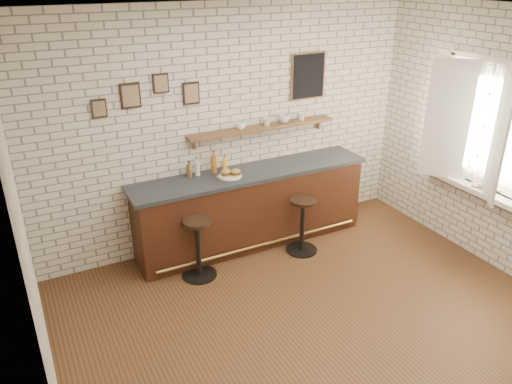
% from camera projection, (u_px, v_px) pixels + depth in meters
% --- Properties ---
extents(ground, '(5.00, 5.00, 0.00)m').
position_uv_depth(ground, '(314.00, 318.00, 5.20)').
color(ground, brown).
rests_on(ground, ground).
extents(bar_counter, '(3.10, 0.65, 1.01)m').
position_uv_depth(bar_counter, '(251.00, 207.00, 6.42)').
color(bar_counter, '#3F1E10').
rests_on(bar_counter, ground).
extents(sandwich_plate, '(0.28, 0.28, 0.01)m').
position_uv_depth(sandwich_plate, '(230.00, 176.00, 6.05)').
color(sandwich_plate, white).
rests_on(sandwich_plate, bar_counter).
extents(ciabatta_sandwich, '(0.24, 0.16, 0.08)m').
position_uv_depth(ciabatta_sandwich, '(231.00, 172.00, 6.04)').
color(ciabatta_sandwich, tan).
rests_on(ciabatta_sandwich, sandwich_plate).
extents(potato_chips, '(0.26, 0.16, 0.00)m').
position_uv_depth(potato_chips, '(229.00, 176.00, 6.04)').
color(potato_chips, '#E1B54F').
rests_on(potato_chips, sandwich_plate).
extents(bitters_bottle_brown, '(0.06, 0.06, 0.21)m').
position_uv_depth(bitters_bottle_brown, '(189.00, 170.00, 6.01)').
color(bitters_bottle_brown, brown).
rests_on(bitters_bottle_brown, bar_counter).
extents(bitters_bottle_white, '(0.06, 0.06, 0.23)m').
position_uv_depth(bitters_bottle_white, '(197.00, 168.00, 6.05)').
color(bitters_bottle_white, beige).
rests_on(bitters_bottle_white, bar_counter).
extents(bitters_bottle_amber, '(0.07, 0.07, 0.29)m').
position_uv_depth(bitters_bottle_amber, '(214.00, 163.00, 6.13)').
color(bitters_bottle_amber, '#9D5319').
rests_on(bitters_bottle_amber, bar_counter).
extents(condiment_bottle_yellow, '(0.06, 0.06, 0.19)m').
position_uv_depth(condiment_bottle_yellow, '(225.00, 164.00, 6.20)').
color(condiment_bottle_yellow, yellow).
rests_on(condiment_bottle_yellow, bar_counter).
extents(bar_stool_left, '(0.43, 0.43, 0.74)m').
position_uv_depth(bar_stool_left, '(198.00, 246.00, 5.74)').
color(bar_stool_left, black).
rests_on(bar_stool_left, ground).
extents(bar_stool_right, '(0.43, 0.43, 0.72)m').
position_uv_depth(bar_stool_right, '(302.00, 224.00, 6.27)').
color(bar_stool_right, black).
rests_on(bar_stool_right, ground).
extents(wall_shelf, '(2.00, 0.18, 0.18)m').
position_uv_depth(wall_shelf, '(263.00, 128.00, 6.29)').
color(wall_shelf, brown).
rests_on(wall_shelf, ground).
extents(shelf_cup_a, '(0.16, 0.16, 0.09)m').
position_uv_depth(shelf_cup_a, '(241.00, 126.00, 6.13)').
color(shelf_cup_a, white).
rests_on(shelf_cup_a, wall_shelf).
extents(shelf_cup_b, '(0.13, 0.13, 0.10)m').
position_uv_depth(shelf_cup_b, '(267.00, 122.00, 6.29)').
color(shelf_cup_b, white).
rests_on(shelf_cup_b, wall_shelf).
extents(shelf_cup_c, '(0.13, 0.13, 0.10)m').
position_uv_depth(shelf_cup_c, '(284.00, 119.00, 6.39)').
color(shelf_cup_c, white).
rests_on(shelf_cup_c, wall_shelf).
extents(shelf_cup_d, '(0.11, 0.11, 0.09)m').
position_uv_depth(shelf_cup_d, '(302.00, 117.00, 6.50)').
color(shelf_cup_d, white).
rests_on(shelf_cup_d, wall_shelf).
extents(back_wall_decor, '(2.96, 0.02, 0.56)m').
position_uv_depth(back_wall_decor, '(247.00, 83.00, 6.04)').
color(back_wall_decor, black).
rests_on(back_wall_decor, ground).
extents(window_sill, '(0.20, 1.35, 0.06)m').
position_uv_depth(window_sill, '(469.00, 186.00, 6.07)').
color(window_sill, white).
rests_on(window_sill, ground).
extents(casement_window, '(0.40, 1.30, 1.56)m').
position_uv_depth(casement_window, '(478.00, 127.00, 5.74)').
color(casement_window, white).
rests_on(casement_window, ground).
extents(book_lower, '(0.21, 0.24, 0.02)m').
position_uv_depth(book_lower, '(479.00, 188.00, 5.91)').
color(book_lower, tan).
rests_on(book_lower, window_sill).
extents(book_upper, '(0.24, 0.27, 0.02)m').
position_uv_depth(book_upper, '(482.00, 188.00, 5.88)').
color(book_upper, tan).
rests_on(book_upper, book_lower).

